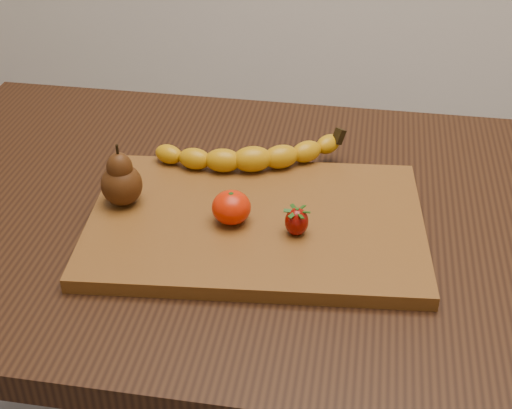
% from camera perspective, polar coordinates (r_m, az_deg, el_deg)
% --- Properties ---
extents(table, '(1.00, 0.70, 0.76)m').
position_cam_1_polar(table, '(1.08, -2.66, -4.50)').
color(table, black).
rests_on(table, ground).
extents(cutting_board, '(0.48, 0.34, 0.02)m').
position_cam_1_polar(cutting_board, '(0.97, 0.00, -1.47)').
color(cutting_board, brown).
rests_on(cutting_board, table).
extents(banana, '(0.25, 0.13, 0.04)m').
position_cam_1_polar(banana, '(1.05, -0.29, 3.65)').
color(banana, '#C68D09').
rests_on(banana, cutting_board).
extents(pear, '(0.07, 0.07, 0.09)m').
position_cam_1_polar(pear, '(0.99, -10.80, 2.37)').
color(pear, '#42210A').
rests_on(pear, cutting_board).
extents(mandarin, '(0.05, 0.05, 0.04)m').
position_cam_1_polar(mandarin, '(0.94, -1.99, -0.23)').
color(mandarin, red).
rests_on(mandarin, cutting_board).
extents(strawberry, '(0.03, 0.03, 0.04)m').
position_cam_1_polar(strawberry, '(0.92, 3.27, -1.30)').
color(strawberry, '#7D0803').
rests_on(strawberry, cutting_board).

